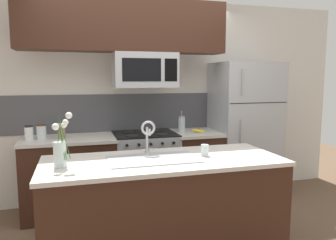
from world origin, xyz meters
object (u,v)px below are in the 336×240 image
(microwave, at_px, (145,70))
(flower_vase, at_px, (61,151))
(stove_range, at_px, (145,170))
(refrigerator, at_px, (243,130))
(storage_jar_short, at_px, (61,131))
(banana_bunch, at_px, (199,131))
(storage_jar_medium, at_px, (41,132))
(drinking_glass, at_px, (205,150))
(french_press, at_px, (182,124))
(storage_jar_tall, at_px, (29,133))
(sink_faucet, at_px, (148,132))

(microwave, xyz_separation_m, flower_vase, (-0.94, -1.27, -0.65))
(stove_range, xyz_separation_m, refrigerator, (1.36, 0.02, 0.44))
(microwave, relative_size, storage_jar_short, 4.34)
(banana_bunch, height_order, flower_vase, flower_vase)
(storage_jar_medium, relative_size, drinking_glass, 1.68)
(french_press, distance_m, flower_vase, 1.97)
(microwave, distance_m, storage_jar_short, 1.20)
(stove_range, xyz_separation_m, banana_bunch, (0.68, -0.06, 0.47))
(storage_jar_tall, bearing_deg, refrigerator, 0.53)
(flower_vase, bearing_deg, drinking_glass, 2.17)
(stove_range, relative_size, flower_vase, 2.16)
(french_press, bearing_deg, refrigerator, -2.64)
(stove_range, xyz_separation_m, storage_jar_medium, (-1.19, -0.01, 0.53))
(stove_range, bearing_deg, storage_jar_medium, -179.58)
(french_press, distance_m, sink_faucet, 1.29)
(refrigerator, relative_size, banana_bunch, 9.39)
(storage_jar_medium, distance_m, flower_vase, 1.31)
(storage_jar_short, bearing_deg, drinking_glass, -44.68)
(storage_jar_tall, xyz_separation_m, banana_bunch, (2.00, -0.06, -0.06))
(storage_jar_tall, bearing_deg, flower_vase, -73.41)
(refrigerator, xyz_separation_m, sink_faucet, (-1.55, -1.05, 0.21))
(microwave, bearing_deg, flower_vase, -126.32)
(microwave, height_order, banana_bunch, microwave)
(storage_jar_medium, height_order, sink_faucet, sink_faucet)
(banana_bunch, distance_m, flower_vase, 2.04)
(refrigerator, relative_size, flower_vase, 4.18)
(storage_jar_tall, relative_size, storage_jar_short, 0.94)
(banana_bunch, relative_size, drinking_glass, 1.88)
(drinking_glass, bearing_deg, sink_faucet, 155.31)
(microwave, distance_m, sink_faucet, 1.18)
(flower_vase, bearing_deg, banana_bunch, 37.31)
(storage_jar_medium, relative_size, banana_bunch, 0.89)
(microwave, bearing_deg, storage_jar_tall, 179.30)
(microwave, height_order, storage_jar_tall, microwave)
(microwave, distance_m, french_press, 0.84)
(stove_range, height_order, storage_jar_medium, storage_jar_medium)
(storage_jar_tall, bearing_deg, banana_bunch, -1.58)
(storage_jar_tall, height_order, drinking_glass, storage_jar_tall)
(microwave, relative_size, drinking_glass, 7.33)
(stove_range, relative_size, storage_jar_medium, 5.46)
(microwave, height_order, refrigerator, microwave)
(storage_jar_tall, relative_size, storage_jar_medium, 0.94)
(banana_bunch, distance_m, french_press, 0.24)
(stove_range, relative_size, storage_jar_short, 5.42)
(banana_bunch, relative_size, flower_vase, 0.44)
(storage_jar_medium, bearing_deg, flower_vase, -78.83)
(banana_bunch, xyz_separation_m, drinking_glass, (-0.41, -1.19, 0.03))
(microwave, xyz_separation_m, drinking_glass, (0.28, -1.23, -0.73))
(stove_range, relative_size, drinking_glass, 9.15)
(microwave, bearing_deg, storage_jar_short, 179.31)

